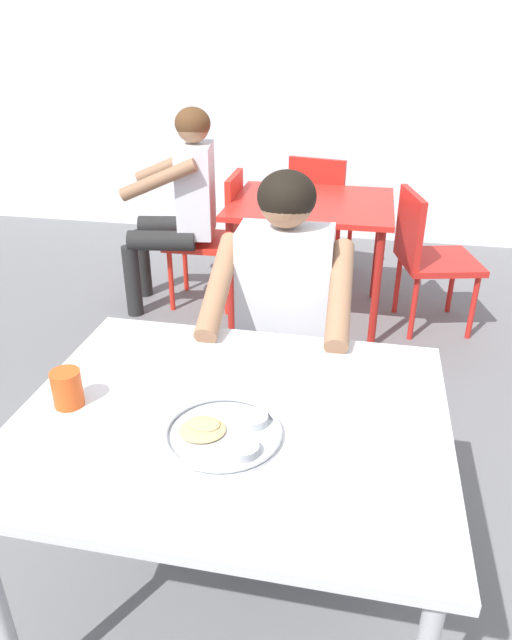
# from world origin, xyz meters

# --- Properties ---
(ground_plane) EXTENTS (12.00, 12.00, 0.05)m
(ground_plane) POSITION_xyz_m (0.00, 0.00, -0.03)
(ground_plane) COLOR slate
(back_wall) EXTENTS (12.00, 0.12, 3.40)m
(back_wall) POSITION_xyz_m (0.00, 3.76, 1.70)
(back_wall) COLOR white
(back_wall) RESTS_ON ground
(table_foreground) EXTENTS (1.11, 0.92, 0.72)m
(table_foreground) POSITION_xyz_m (-0.07, 0.05, 0.66)
(table_foreground) COLOR silver
(table_foreground) RESTS_ON ground
(thali_tray) EXTENTS (0.29, 0.29, 0.03)m
(thali_tray) POSITION_xyz_m (-0.07, -0.05, 0.74)
(thali_tray) COLOR #B7BABF
(thali_tray) RESTS_ON table_foreground
(drinking_cup) EXTENTS (0.08, 0.08, 0.10)m
(drinking_cup) POSITION_xyz_m (-0.51, -0.00, 0.78)
(drinking_cup) COLOR #D84C19
(drinking_cup) RESTS_ON table_foreground
(chair_foreground) EXTENTS (0.42, 0.44, 0.82)m
(chair_foreground) POSITION_xyz_m (-0.06, 0.91, 0.48)
(chair_foreground) COLOR #3F3F44
(chair_foreground) RESTS_ON ground
(diner_foreground) EXTENTS (0.50, 0.56, 1.20)m
(diner_foreground) POSITION_xyz_m (-0.05, 0.69, 0.71)
(diner_foreground) COLOR #313131
(diner_foreground) RESTS_ON ground
(table_background_red) EXTENTS (0.93, 0.83, 0.73)m
(table_background_red) POSITION_xyz_m (-0.10, 2.14, 0.64)
(table_background_red) COLOR red
(table_background_red) RESTS_ON ground
(chair_red_left) EXTENTS (0.45, 0.41, 0.85)m
(chair_red_left) POSITION_xyz_m (-0.70, 2.20, 0.48)
(chair_red_left) COLOR red
(chair_red_left) RESTS_ON ground
(chair_red_right) EXTENTS (0.51, 0.52, 0.82)m
(chair_red_right) POSITION_xyz_m (0.58, 2.12, 0.47)
(chair_red_right) COLOR red
(chair_red_right) RESTS_ON ground
(chair_red_far) EXTENTS (0.49, 0.49, 0.87)m
(chair_red_far) POSITION_xyz_m (-0.11, 2.78, 0.51)
(chair_red_far) COLOR red
(chair_red_far) RESTS_ON ground
(patron_background) EXTENTS (0.60, 0.55, 1.23)m
(patron_background) POSITION_xyz_m (-0.89, 2.12, 0.73)
(patron_background) COLOR #252525
(patron_background) RESTS_ON ground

